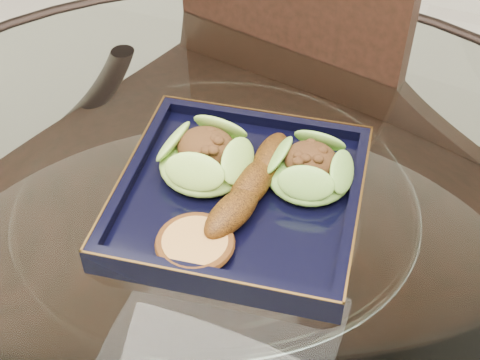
% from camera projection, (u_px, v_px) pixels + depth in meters
% --- Properties ---
extents(dining_table, '(1.13, 1.13, 0.77)m').
position_uv_depth(dining_table, '(220.00, 316.00, 0.86)').
color(dining_table, white).
rests_on(dining_table, ground).
extents(dining_chair, '(0.47, 0.47, 0.92)m').
position_uv_depth(dining_chair, '(245.00, 200.00, 1.13)').
color(dining_chair, black).
rests_on(dining_chair, ground).
extents(navy_plate, '(0.31, 0.31, 0.02)m').
position_uv_depth(navy_plate, '(240.00, 199.00, 0.76)').
color(navy_plate, black).
rests_on(navy_plate, dining_table).
extents(lettuce_wrap_left, '(0.14, 0.14, 0.04)m').
position_uv_depth(lettuce_wrap_left, '(205.00, 159.00, 0.77)').
color(lettuce_wrap_left, olive).
rests_on(lettuce_wrap_left, navy_plate).
extents(lettuce_wrap_right, '(0.12, 0.12, 0.04)m').
position_uv_depth(lettuce_wrap_right, '(309.00, 171.00, 0.76)').
color(lettuce_wrap_right, '#4F8E29').
rests_on(lettuce_wrap_right, navy_plate).
extents(roasted_plantain, '(0.05, 0.18, 0.03)m').
position_uv_depth(roasted_plantain, '(252.00, 184.00, 0.74)').
color(roasted_plantain, '#5E3009').
rests_on(roasted_plantain, navy_plate).
extents(crumb_patty, '(0.10, 0.10, 0.01)m').
position_uv_depth(crumb_patty, '(195.00, 244.00, 0.69)').
color(crumb_patty, '#C38041').
rests_on(crumb_patty, navy_plate).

